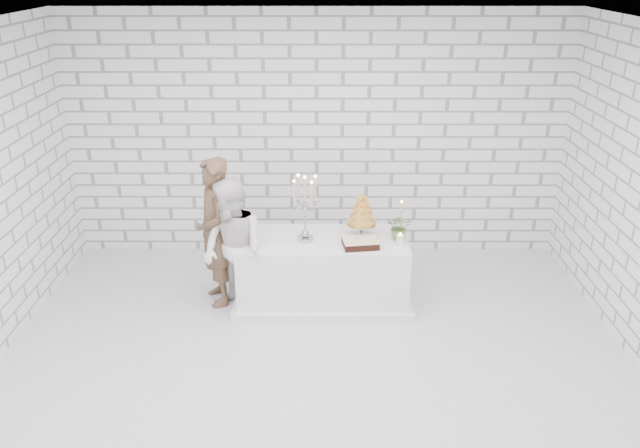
{
  "coord_description": "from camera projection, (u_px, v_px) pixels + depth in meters",
  "views": [
    {
      "loc": [
        0.05,
        -4.87,
        3.53
      ],
      "look_at": [
        0.04,
        0.88,
        1.05
      ],
      "focal_mm": 35.16,
      "sensor_mm": 36.0,
      "label": 1
    }
  ],
  "objects": [
    {
      "name": "flowers",
      "position": [
        400.0,
        227.0,
        6.59
      ],
      "size": [
        0.26,
        0.23,
        0.28
      ],
      "primitive_type": "imported",
      "rotation": [
        0.0,
        0.0,
        -0.03
      ],
      "color": "#406A3A",
      "rests_on": "cake_table"
    },
    {
      "name": "chocolate_cake",
      "position": [
        360.0,
        243.0,
        6.46
      ],
      "size": [
        0.39,
        0.3,
        0.08
      ],
      "primitive_type": "cube",
      "rotation": [
        0.0,
        0.0,
        0.14
      ],
      "color": "black",
      "rests_on": "cake_table"
    },
    {
      "name": "cake_table",
      "position": [
        323.0,
        270.0,
        6.8
      ],
      "size": [
        1.8,
        0.8,
        0.75
      ],
      "primitive_type": "cube",
      "color": "white",
      "rests_on": "ground"
    },
    {
      "name": "pillar_candle",
      "position": [
        400.0,
        240.0,
        6.48
      ],
      "size": [
        0.09,
        0.09,
        0.12
      ],
      "primitive_type": "cylinder",
      "rotation": [
        0.0,
        0.0,
        0.07
      ],
      "color": "white",
      "rests_on": "cake_table"
    },
    {
      "name": "bride",
      "position": [
        233.0,
        250.0,
        6.41
      ],
      "size": [
        0.91,
        0.91,
        1.49
      ],
      "primitive_type": "imported",
      "rotation": [
        0.0,
        0.0,
        -0.81
      ],
      "color": "white",
      "rests_on": "ground"
    },
    {
      "name": "extra_taper",
      "position": [
        401.0,
        216.0,
        6.81
      ],
      "size": [
        0.07,
        0.07,
        0.32
      ],
      "primitive_type": "cylinder",
      "rotation": [
        0.0,
        0.0,
        0.18
      ],
      "color": "#C8B292",
      "rests_on": "cake_table"
    },
    {
      "name": "croquembouche",
      "position": [
        362.0,
        215.0,
        6.61
      ],
      "size": [
        0.36,
        0.36,
        0.5
      ],
      "primitive_type": null,
      "rotation": [
        0.0,
        0.0,
        -0.15
      ],
      "color": "#A0661C",
      "rests_on": "cake_table"
    },
    {
      "name": "ceiling",
      "position": [
        314.0,
        31.0,
        4.68
      ],
      "size": [
        6.0,
        5.0,
        0.01
      ],
      "primitive_type": "cube",
      "color": "white",
      "rests_on": "ground"
    },
    {
      "name": "groom",
      "position": [
        215.0,
        232.0,
        6.64
      ],
      "size": [
        0.58,
        0.7,
        1.64
      ],
      "primitive_type": "imported",
      "rotation": [
        0.0,
        0.0,
        -1.21
      ],
      "color": "#4B3627",
      "rests_on": "ground"
    },
    {
      "name": "candelabra",
      "position": [
        305.0,
        209.0,
        6.47
      ],
      "size": [
        0.34,
        0.34,
        0.72
      ],
      "primitive_type": null,
      "rotation": [
        0.0,
        0.0,
        -0.19
      ],
      "color": "#9B9BA5",
      "rests_on": "cake_table"
    },
    {
      "name": "ground",
      "position": [
        315.0,
        364.0,
        5.87
      ],
      "size": [
        6.0,
        5.0,
        0.01
      ],
      "primitive_type": "cube",
      "color": "silver",
      "rests_on": "ground"
    },
    {
      "name": "wall_back",
      "position": [
        317.0,
        137.0,
        7.57
      ],
      "size": [
        6.0,
        0.01,
        3.0
      ],
      "primitive_type": "cube",
      "color": "white",
      "rests_on": "ground"
    },
    {
      "name": "wall_front",
      "position": [
        310.0,
        418.0,
        2.98
      ],
      "size": [
        6.0,
        0.01,
        3.0
      ],
      "primitive_type": "cube",
      "color": "white",
      "rests_on": "ground"
    }
  ]
}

